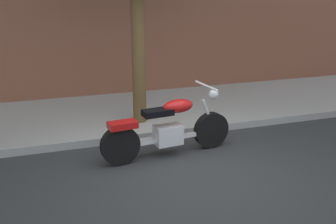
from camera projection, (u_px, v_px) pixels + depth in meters
name	position (u px, v px, depth m)	size (l,w,h in m)	color
ground_plane	(193.00, 171.00, 5.99)	(60.00, 60.00, 0.00)	#303335
sidewalk	(143.00, 112.00, 8.57)	(18.34, 2.93, 0.14)	#A6A6A6
motorcycle	(168.00, 129.00, 6.41)	(2.25, 0.70, 1.12)	black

